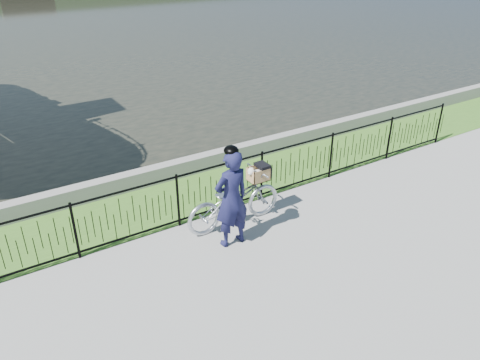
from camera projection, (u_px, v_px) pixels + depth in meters
ground at (266, 249)px, 8.72m from camera, size 120.00×120.00×0.00m
grass_strip at (200, 192)px, 10.67m from camera, size 60.00×2.00×0.01m
water at (0, 18)px, 33.44m from camera, size 120.00×120.00×0.00m
quay_wall at (180, 168)px, 11.32m from camera, size 60.00×0.30×0.40m
fence at (222, 188)px, 9.65m from camera, size 14.00×0.06×1.15m
bicycle_rig at (234, 200)px, 9.24m from camera, size 2.08×0.72×1.20m
cyclist at (231, 198)px, 8.46m from camera, size 0.72×0.49×1.98m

